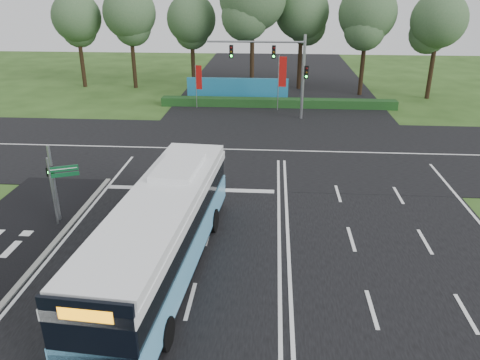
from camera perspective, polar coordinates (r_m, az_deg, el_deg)
name	(u,v)px	position (r m, az deg, el deg)	size (l,w,h in m)	color
ground	(279,237)	(21.88, 4.79, -6.96)	(120.00, 120.00, 0.00)	#274517
road_main	(279,237)	(21.87, 4.79, -6.92)	(20.00, 120.00, 0.04)	black
road_cross	(278,151)	(32.83, 4.67, 3.58)	(120.00, 14.00, 0.05)	black
kerb_strip	(38,263)	(21.57, -23.45, -9.30)	(0.25, 18.00, 0.12)	gray
city_bus	(163,232)	(18.65, -9.42, -6.32)	(3.64, 13.09, 3.71)	#61B2E1
pedestrian_signal	(53,181)	(24.02, -21.82, -0.11)	(0.35, 0.44, 3.92)	gray
street_sign	(58,182)	(23.61, -21.28, -0.23)	(1.27, 0.57, 3.46)	gray
banner_flag_left	(198,80)	(43.84, -5.11, 12.07)	(0.59, 0.13, 4.04)	gray
banner_flag_mid	(281,75)	(42.86, 5.07, 12.60)	(0.73, 0.14, 4.96)	gray
traffic_light_gantry	(282,64)	(39.96, 5.15, 13.94)	(8.41, 0.28, 7.00)	gray
hedge	(278,103)	(44.72, 4.62, 9.35)	(22.00, 1.20, 0.80)	#163B15
blue_hoarding	(237,89)	(47.13, -0.32, 11.01)	(10.00, 0.30, 2.20)	#1B6C95
eucalyptus_row	(252,11)	(50.33, 1.42, 19.86)	(42.01, 9.19, 12.85)	black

